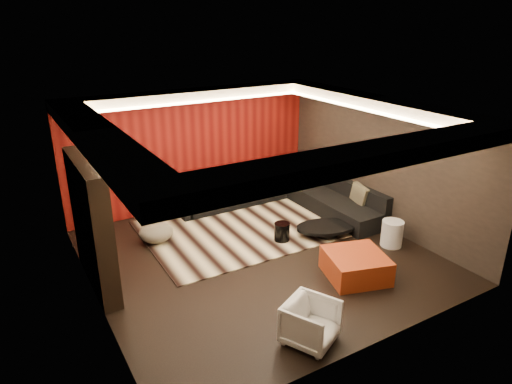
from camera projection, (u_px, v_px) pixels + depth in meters
floor at (258, 256)px, 8.78m from camera, size 6.00×6.00×0.02m
ceiling at (259, 110)px, 7.76m from camera, size 6.00×6.00×0.02m
wall_back at (193, 148)px, 10.68m from camera, size 6.00×0.02×2.80m
wall_left at (87, 223)px, 6.84m from camera, size 0.02×6.00×2.80m
wall_right at (380, 162)px, 9.70m from camera, size 0.02×6.00×2.80m
red_feature_wall at (193, 149)px, 10.65m from camera, size 5.98×0.05×2.78m
soffit_back at (195, 95)px, 9.97m from camera, size 6.00×0.60×0.22m
soffit_front at (371, 156)px, 5.63m from camera, size 6.00×0.60×0.22m
soffit_left at (97, 137)px, 6.52m from camera, size 0.60×4.80×0.22m
soffit_right at (375, 103)px, 9.08m from camera, size 0.60×4.80×0.22m
cove_back at (202, 101)px, 9.73m from camera, size 4.80×0.08×0.04m
cove_front at (352, 156)px, 5.94m from camera, size 4.80×0.08×0.04m
cove_left at (121, 140)px, 6.71m from camera, size 0.08×4.80×0.04m
cove_right at (362, 109)px, 8.95m from camera, size 0.08×4.80×0.04m
tv_surround at (92, 224)px, 7.50m from camera, size 0.30×2.00×2.20m
tv_screen at (99, 203)px, 7.45m from camera, size 0.04×1.30×0.80m
tv_shelf at (104, 244)px, 7.73m from camera, size 0.04×1.60×0.04m
rug at (240, 228)px, 9.87m from camera, size 4.03×3.05×0.02m
coffee_table at (326, 230)px, 9.51m from camera, size 1.62×1.62×0.22m
drum_stool at (282, 232)px, 9.26m from camera, size 0.34×0.34×0.37m
striped_pouf at (156, 232)px, 9.24m from camera, size 0.89×0.89×0.38m
white_side_table at (392, 233)px, 9.06m from camera, size 0.50×0.50×0.53m
orange_ottoman at (356, 265)px, 7.99m from camera, size 1.23×1.23×0.44m
armchair at (311, 323)px, 6.35m from camera, size 0.92×0.93×0.63m
sectional_sofa at (280, 195)px, 11.00m from camera, size 3.65×3.50×0.75m
throw_pillows at (263, 184)px, 10.66m from camera, size 3.18×2.79×0.50m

